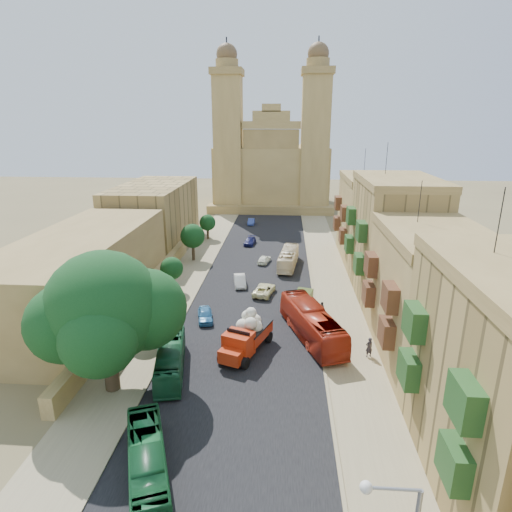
# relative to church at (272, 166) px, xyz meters

# --- Properties ---
(ground) EXTENTS (260.00, 260.00, 0.00)m
(ground) POSITION_rel_church_xyz_m (0.00, -78.61, -9.52)
(ground) COLOR brown
(road_surface) EXTENTS (14.00, 140.00, 0.01)m
(road_surface) POSITION_rel_church_xyz_m (0.00, -48.61, -9.51)
(road_surface) COLOR black
(road_surface) RESTS_ON ground
(sidewalk_east) EXTENTS (5.00, 140.00, 0.01)m
(sidewalk_east) POSITION_rel_church_xyz_m (9.50, -48.61, -9.51)
(sidewalk_east) COLOR #8E805D
(sidewalk_east) RESTS_ON ground
(sidewalk_west) EXTENTS (5.00, 140.00, 0.01)m
(sidewalk_west) POSITION_rel_church_xyz_m (-9.50, -48.61, -9.51)
(sidewalk_west) COLOR #8E805D
(sidewalk_west) RESTS_ON ground
(kerb_east) EXTENTS (0.25, 140.00, 0.12)m
(kerb_east) POSITION_rel_church_xyz_m (7.00, -48.61, -9.46)
(kerb_east) COLOR #8E805D
(kerb_east) RESTS_ON ground
(kerb_west) EXTENTS (0.25, 140.00, 0.12)m
(kerb_west) POSITION_rel_church_xyz_m (-7.00, -48.61, -9.46)
(kerb_west) COLOR #8E805D
(kerb_west) RESTS_ON ground
(townhouse_b) EXTENTS (9.00, 14.00, 14.90)m
(townhouse_b) POSITION_rel_church_xyz_m (15.95, -67.61, -3.86)
(townhouse_b) COLOR olive
(townhouse_b) RESTS_ON ground
(townhouse_c) EXTENTS (9.00, 14.00, 17.40)m
(townhouse_c) POSITION_rel_church_xyz_m (15.95, -53.61, -2.61)
(townhouse_c) COLOR #A28549
(townhouse_c) RESTS_ON ground
(townhouse_d) EXTENTS (9.00, 14.00, 15.90)m
(townhouse_d) POSITION_rel_church_xyz_m (15.95, -39.61, -3.36)
(townhouse_d) COLOR olive
(townhouse_d) RESTS_ON ground
(west_wall) EXTENTS (1.00, 40.00, 1.80)m
(west_wall) POSITION_rel_church_xyz_m (-12.50, -58.61, -8.62)
(west_wall) COLOR olive
(west_wall) RESTS_ON ground
(west_building_low) EXTENTS (10.00, 28.00, 8.40)m
(west_building_low) POSITION_rel_church_xyz_m (-18.00, -60.61, -5.32)
(west_building_low) COLOR olive
(west_building_low) RESTS_ON ground
(west_building_mid) EXTENTS (10.00, 22.00, 10.00)m
(west_building_mid) POSITION_rel_church_xyz_m (-18.00, -34.61, -4.52)
(west_building_mid) COLOR #A28549
(west_building_mid) RESTS_ON ground
(church) EXTENTS (28.00, 22.50, 36.30)m
(church) POSITION_rel_church_xyz_m (0.00, 0.00, 0.00)
(church) COLOR olive
(church) RESTS_ON ground
(ficus_tree) EXTENTS (11.02, 10.14, 11.02)m
(ficus_tree) POSITION_rel_church_xyz_m (-9.40, -74.61, -3.00)
(ficus_tree) COLOR #34281A
(ficus_tree) RESTS_ON ground
(street_tree_a) EXTENTS (2.76, 2.76, 4.24)m
(street_tree_a) POSITION_rel_church_xyz_m (-10.00, -66.61, -6.69)
(street_tree_a) COLOR #34281A
(street_tree_a) RESTS_ON ground
(street_tree_b) EXTENTS (2.75, 2.75, 4.23)m
(street_tree_b) POSITION_rel_church_xyz_m (-10.00, -54.61, -6.69)
(street_tree_b) COLOR #34281A
(street_tree_b) RESTS_ON ground
(street_tree_c) EXTENTS (3.55, 3.55, 5.46)m
(street_tree_c) POSITION_rel_church_xyz_m (-10.00, -42.61, -5.85)
(street_tree_c) COLOR #34281A
(street_tree_c) RESTS_ON ground
(street_tree_d) EXTENTS (2.80, 2.80, 4.31)m
(street_tree_d) POSITION_rel_church_xyz_m (-10.00, -30.61, -6.64)
(street_tree_d) COLOR #34281A
(street_tree_d) RESTS_ON ground
(red_truck) EXTENTS (4.61, 7.02, 3.88)m
(red_truck) POSITION_rel_church_xyz_m (0.25, -68.42, -7.81)
(red_truck) COLOR #BA2B0E
(red_truck) RESTS_ON ground
(olive_pickup) EXTENTS (2.75, 4.29, 1.64)m
(olive_pickup) POSITION_rel_church_xyz_m (5.46, -58.61, -8.71)
(olive_pickup) COLOR #3C4D1D
(olive_pickup) RESTS_ON ground
(bus_green_south) EXTENTS (4.93, 8.73, 2.39)m
(bus_green_south) POSITION_rel_church_xyz_m (-4.00, -83.09, -8.32)
(bus_green_south) COLOR #144F27
(bus_green_south) RESTS_ON ground
(bus_green_north) EXTENTS (3.59, 8.80, 2.39)m
(bus_green_north) POSITION_rel_church_xyz_m (-5.62, -72.01, -8.32)
(bus_green_north) COLOR #174E2C
(bus_green_north) RESTS_ON ground
(bus_red_east) EXTENTS (6.11, 11.36, 3.10)m
(bus_red_east) POSITION_rel_church_xyz_m (6.18, -65.45, -7.97)
(bus_red_east) COLOR #AB2914
(bus_red_east) RESTS_ON ground
(bus_cream_east) EXTENTS (3.12, 9.16, 2.50)m
(bus_cream_east) POSITION_rel_church_xyz_m (4.00, -44.65, -8.26)
(bus_cream_east) COLOR #FFEABF
(bus_cream_east) RESTS_ON ground
(car_blue_a) EXTENTS (2.27, 3.89, 1.24)m
(car_blue_a) POSITION_rel_church_xyz_m (-4.56, -62.46, -8.89)
(car_blue_a) COLOR teal
(car_blue_a) RESTS_ON ground
(car_white_a) EXTENTS (2.01, 4.09, 1.29)m
(car_white_a) POSITION_rel_church_xyz_m (-2.05, -52.32, -8.87)
(car_white_a) COLOR silver
(car_white_a) RESTS_ON ground
(car_cream) EXTENTS (2.89, 4.72, 1.22)m
(car_cream) POSITION_rel_church_xyz_m (1.15, -55.03, -8.90)
(car_cream) COLOR #FFF8BD
(car_cream) RESTS_ON ground
(car_dkblue) EXTENTS (2.01, 4.09, 1.14)m
(car_dkblue) POSITION_rel_church_xyz_m (-2.37, -33.68, -8.94)
(car_dkblue) COLOR #121548
(car_dkblue) RESTS_ON ground
(car_white_b) EXTENTS (2.11, 3.55, 1.13)m
(car_white_b) POSITION_rel_church_xyz_m (0.54, -43.26, -8.95)
(car_white_b) COLOR white
(car_white_b) RESTS_ON ground
(car_blue_b) EXTENTS (1.26, 3.57, 1.17)m
(car_blue_b) POSITION_rel_church_xyz_m (-3.34, -19.23, -8.93)
(car_blue_b) COLOR #354A9D
(car_blue_b) RESTS_ON ground
(pedestrian_a) EXTENTS (0.78, 0.66, 1.83)m
(pedestrian_a) POSITION_rel_church_xyz_m (11.00, -68.47, -8.60)
(pedestrian_a) COLOR #29262C
(pedestrian_a) RESTS_ON ground
(pedestrian_c) EXTENTS (0.80, 1.13, 1.78)m
(pedestrian_c) POSITION_rel_church_xyz_m (7.50, -60.92, -8.62)
(pedestrian_c) COLOR #3A393D
(pedestrian_c) RESTS_ON ground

